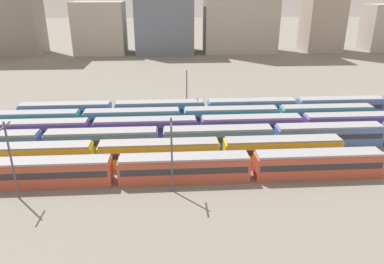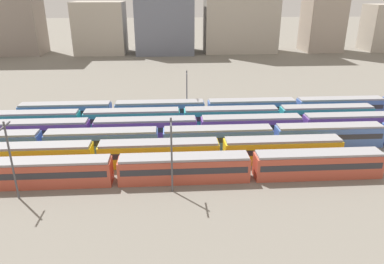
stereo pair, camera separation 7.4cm
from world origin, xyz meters
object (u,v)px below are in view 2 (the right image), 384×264
Objects in this scene: train_track_4 at (182,118)px; catenary_pole_0 at (172,152)px; train_track_2 at (274,137)px; catenary_pole_1 at (187,90)px; train_track_1 at (159,153)px; catenary_pole_2 at (11,157)px; train_track_0 at (184,168)px; train_track_5 at (296,107)px; train_track_3 at (302,125)px.

catenary_pole_0 reaches higher than train_track_4.
catenary_pole_0 is (-17.18, -13.29, 3.80)m from train_track_2.
train_track_2 is at bearing -54.30° from catenary_pole_1.
catenary_pole_2 is (-17.78, -8.50, 3.87)m from train_track_1.
train_track_0 is at bearing -91.41° from train_track_4.
catenary_pole_0 is at bearing -132.29° from train_track_5.
train_track_5 is 23.15m from catenary_pole_1.
catenary_pole_0 reaches higher than catenary_pole_1.
train_track_0 is 0.50× the size of train_track_2.
train_track_0 is at bearing -93.73° from catenary_pole_1.
train_track_1 is 0.50× the size of train_track_5.
train_track_2 is at bearing -34.78° from train_track_4.
train_track_1 is at bearing -164.72° from train_track_2.
catenary_pole_0 reaches higher than train_track_1.
train_track_1 is 0.50× the size of train_track_2.
train_track_4 is 8.06× the size of catenary_pole_1.
train_track_0 is at bearing -133.41° from train_track_5.
train_track_3 is at bearing -13.47° from train_track_4.
train_track_0 is 21.93m from catenary_pole_2.
train_track_5 is at bearing 32.53° from catenary_pole_2.
catenary_pole_2 is (-45.92, -29.30, 3.87)m from train_track_5.
train_track_4 is at bearing 88.59° from train_track_0.
catenary_pole_0 reaches higher than train_track_0.
catenary_pole_0 is (-1.69, -2.89, 3.80)m from train_track_0.
catenary_pole_0 is 0.99× the size of catenary_pole_2.
train_track_3 is (25.78, 10.40, 0.00)m from train_track_1.
train_track_5 is 54.61m from catenary_pole_2.
train_track_2 is at bearing 33.88° from train_track_0.
train_track_3 is 10.79× the size of catenary_pole_2.
train_track_1 is at bearing -158.03° from train_track_3.
train_track_2 is 10.79× the size of catenary_pole_2.
catenary_pole_0 is 32.39m from catenary_pole_1.
catenary_pole_0 is 1.11× the size of catenary_pole_1.
train_track_2 is 18.06m from train_track_5.
catenary_pole_1 is (3.60, 32.18, -0.53)m from catenary_pole_0.
catenary_pole_2 is at bearing -154.46° from train_track_1.
train_track_1 and train_track_2 have the same top height.
catenary_pole_2 is (-21.33, -3.30, 3.87)m from train_track_0.
catenary_pole_2 is (-19.64, -0.40, 0.06)m from catenary_pole_0.
train_track_0 is at bearing -55.68° from train_track_1.
catenary_pole_0 reaches higher than train_track_3.
train_track_0 and train_track_5 have the same top height.
train_track_4 and train_track_5 have the same top height.
catenary_pole_2 reaches higher than catenary_pole_0.
train_track_4 is (-14.98, 10.40, 0.00)m from train_track_2.
catenary_pole_2 is at bearing -132.19° from train_track_4.
train_track_1 is 9.13m from catenary_pole_0.
train_track_0 is 5.41× the size of catenary_pole_0.
catenary_pole_1 is (-22.68, 3.29, 3.27)m from train_track_5.
train_track_2 is at bearing -142.35° from train_track_3.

